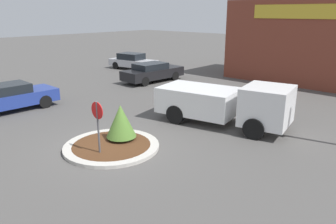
{
  "coord_description": "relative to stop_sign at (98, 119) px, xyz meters",
  "views": [
    {
      "loc": [
        9.31,
        -7.03,
        4.94
      ],
      "look_at": [
        0.89,
        2.2,
        1.11
      ],
      "focal_mm": 35.0,
      "sensor_mm": 36.0,
      "label": 1
    }
  ],
  "objects": [
    {
      "name": "stop_sign",
      "position": [
        0.0,
        0.0,
        0.0
      ],
      "size": [
        0.62,
        0.07,
        2.02
      ],
      "color": "#4C4C51",
      "rests_on": "ground_plane"
    },
    {
      "name": "parked_sedan_blue",
      "position": [
        -8.04,
        0.32,
        -0.65
      ],
      "size": [
        1.93,
        4.52,
        1.41
      ],
      "rotation": [
        0.0,
        0.0,
        1.54
      ],
      "color": "navy",
      "rests_on": "ground_plane"
    },
    {
      "name": "traffic_island",
      "position": [
        -0.24,
        0.72,
        -1.31
      ],
      "size": [
        3.6,
        3.6,
        0.13
      ],
      "color": "#BCB7AD",
      "rests_on": "ground_plane"
    },
    {
      "name": "ground_plane",
      "position": [
        -0.24,
        0.72,
        -1.38
      ],
      "size": [
        120.0,
        120.0,
        0.0
      ],
      "primitive_type": "plane",
      "color": "#514F4C"
    },
    {
      "name": "utility_truck",
      "position": [
        1.4,
        5.86,
        -0.34
      ],
      "size": [
        6.2,
        3.25,
        1.98
      ],
      "rotation": [
        0.0,
        0.0,
        0.19
      ],
      "color": "white",
      "rests_on": "ground_plane"
    },
    {
      "name": "island_shrub",
      "position": [
        -0.43,
        1.36,
        -0.5
      ],
      "size": [
        1.17,
        1.17,
        1.39
      ],
      "color": "brown",
      "rests_on": "traffic_island"
    },
    {
      "name": "parked_sedan_black",
      "position": [
        -7.83,
        10.52,
        -0.66
      ],
      "size": [
        2.05,
        4.89,
        1.38
      ],
      "rotation": [
        0.0,
        0.0,
        1.51
      ],
      "color": "black",
      "rests_on": "ground_plane"
    },
    {
      "name": "parked_sedan_silver",
      "position": [
        -13.0,
        13.19,
        -0.66
      ],
      "size": [
        4.58,
        2.41,
        1.42
      ],
      "rotation": [
        0.0,
        0.0,
        0.15
      ],
      "color": "#B7B7BC",
      "rests_on": "ground_plane"
    }
  ]
}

